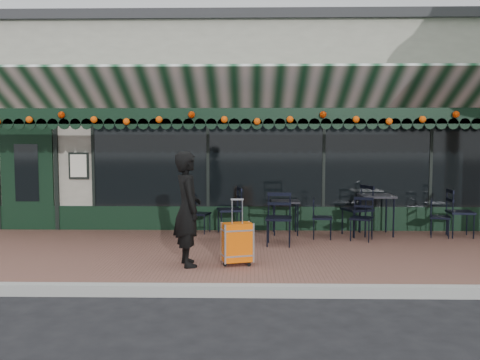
{
  "coord_description": "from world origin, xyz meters",
  "views": [
    {
      "loc": [
        -0.12,
        -6.55,
        2.03
      ],
      "look_at": [
        -0.28,
        1.6,
        1.39
      ],
      "focal_mm": 38.0,
      "sensor_mm": 36.0,
      "label": 1
    }
  ],
  "objects_px": {
    "chair_b_left": "(229,210)",
    "chair_a_left": "(357,210)",
    "cafe_table_a": "(376,199)",
    "chair_b_right": "(322,218)",
    "suitcase": "(237,243)",
    "chair_a_extra": "(460,213)",
    "cafe_table_b": "(285,204)",
    "chair_b_front": "(279,219)",
    "chair_a_front": "(362,219)",
    "chair_solo": "(200,214)",
    "chair_a_right": "(440,218)",
    "woman": "(188,209)"
  },
  "relations": [
    {
      "from": "chair_b_left",
      "to": "chair_a_left",
      "type": "bearing_deg",
      "value": 75.42
    },
    {
      "from": "cafe_table_a",
      "to": "chair_b_right",
      "type": "bearing_deg",
      "value": -160.67
    },
    {
      "from": "suitcase",
      "to": "chair_a_extra",
      "type": "bearing_deg",
      "value": 11.64
    },
    {
      "from": "cafe_table_b",
      "to": "chair_b_front",
      "type": "bearing_deg",
      "value": -99.83
    },
    {
      "from": "chair_a_left",
      "to": "chair_a_extra",
      "type": "bearing_deg",
      "value": 65.7
    },
    {
      "from": "chair_a_front",
      "to": "chair_b_front",
      "type": "xyz_separation_m",
      "value": [
        -1.58,
        -0.46,
        0.07
      ]
    },
    {
      "from": "chair_solo",
      "to": "chair_a_right",
      "type": "bearing_deg",
      "value": -78.66
    },
    {
      "from": "cafe_table_a",
      "to": "cafe_table_b",
      "type": "relative_size",
      "value": 1.18
    },
    {
      "from": "chair_a_left",
      "to": "chair_b_left",
      "type": "height_order",
      "value": "chair_a_left"
    },
    {
      "from": "chair_a_right",
      "to": "chair_solo",
      "type": "distance_m",
      "value": 4.72
    },
    {
      "from": "chair_a_right",
      "to": "chair_b_right",
      "type": "relative_size",
      "value": 0.98
    },
    {
      "from": "chair_a_left",
      "to": "chair_a_extra",
      "type": "height_order",
      "value": "chair_a_left"
    },
    {
      "from": "chair_a_front",
      "to": "cafe_table_b",
      "type": "bearing_deg",
      "value": 178.44
    },
    {
      "from": "woman",
      "to": "cafe_table_a",
      "type": "distance_m",
      "value": 4.28
    },
    {
      "from": "chair_a_right",
      "to": "cafe_table_a",
      "type": "bearing_deg",
      "value": 96.98
    },
    {
      "from": "woman",
      "to": "chair_b_right",
      "type": "xyz_separation_m",
      "value": [
        2.32,
        2.16,
        -0.47
      ]
    },
    {
      "from": "suitcase",
      "to": "chair_solo",
      "type": "distance_m",
      "value": 2.79
    },
    {
      "from": "woman",
      "to": "cafe_table_b",
      "type": "height_order",
      "value": "woman"
    },
    {
      "from": "chair_b_right",
      "to": "chair_b_front",
      "type": "xyz_separation_m",
      "value": [
        -0.87,
        -0.65,
        0.09
      ]
    },
    {
      "from": "chair_a_front",
      "to": "chair_b_front",
      "type": "height_order",
      "value": "chair_b_front"
    },
    {
      "from": "cafe_table_a",
      "to": "cafe_table_b",
      "type": "bearing_deg",
      "value": 177.97
    },
    {
      "from": "suitcase",
      "to": "chair_b_left",
      "type": "xyz_separation_m",
      "value": [
        -0.22,
        2.56,
        0.14
      ]
    },
    {
      "from": "chair_a_left",
      "to": "chair_a_front",
      "type": "height_order",
      "value": "chair_a_left"
    },
    {
      "from": "chair_a_left",
      "to": "chair_b_right",
      "type": "height_order",
      "value": "chair_a_left"
    },
    {
      "from": "chair_b_right",
      "to": "cafe_table_a",
      "type": "bearing_deg",
      "value": -63.03
    },
    {
      "from": "chair_b_left",
      "to": "chair_b_front",
      "type": "relative_size",
      "value": 1.0
    },
    {
      "from": "chair_a_front",
      "to": "chair_b_front",
      "type": "relative_size",
      "value": 0.86
    },
    {
      "from": "chair_a_front",
      "to": "chair_a_extra",
      "type": "relative_size",
      "value": 0.87
    },
    {
      "from": "chair_a_right",
      "to": "chair_b_right",
      "type": "height_order",
      "value": "chair_b_right"
    },
    {
      "from": "suitcase",
      "to": "chair_solo",
      "type": "bearing_deg",
      "value": 90.36
    },
    {
      "from": "woman",
      "to": "chair_b_left",
      "type": "xyz_separation_m",
      "value": [
        0.52,
        2.59,
        -0.38
      ]
    },
    {
      "from": "suitcase",
      "to": "chair_a_front",
      "type": "relative_size",
      "value": 1.22
    },
    {
      "from": "chair_b_front",
      "to": "woman",
      "type": "bearing_deg",
      "value": -128.59
    },
    {
      "from": "chair_a_left",
      "to": "chair_a_front",
      "type": "distance_m",
      "value": 0.53
    },
    {
      "from": "chair_a_front",
      "to": "woman",
      "type": "bearing_deg",
      "value": -123.57
    },
    {
      "from": "chair_b_left",
      "to": "cafe_table_b",
      "type": "bearing_deg",
      "value": 78.85
    },
    {
      "from": "chair_a_front",
      "to": "chair_b_front",
      "type": "bearing_deg",
      "value": -140.22
    },
    {
      "from": "cafe_table_a",
      "to": "chair_b_left",
      "type": "relative_size",
      "value": 0.84
    },
    {
      "from": "cafe_table_b",
      "to": "chair_a_extra",
      "type": "distance_m",
      "value": 3.4
    },
    {
      "from": "cafe_table_b",
      "to": "chair_a_left",
      "type": "distance_m",
      "value": 1.42
    },
    {
      "from": "cafe_table_b",
      "to": "chair_a_front",
      "type": "bearing_deg",
      "value": -24.95
    },
    {
      "from": "woman",
      "to": "chair_b_right",
      "type": "distance_m",
      "value": 3.2
    },
    {
      "from": "chair_a_extra",
      "to": "chair_b_front",
      "type": "distance_m",
      "value": 3.68
    },
    {
      "from": "cafe_table_a",
      "to": "chair_a_left",
      "type": "xyz_separation_m",
      "value": [
        -0.39,
        -0.06,
        -0.21
      ]
    },
    {
      "from": "woman",
      "to": "chair_a_front",
      "type": "distance_m",
      "value": 3.64
    },
    {
      "from": "chair_a_extra",
      "to": "chair_solo",
      "type": "height_order",
      "value": "chair_a_extra"
    },
    {
      "from": "woman",
      "to": "chair_b_front",
      "type": "xyz_separation_m",
      "value": [
        1.45,
        1.5,
        -0.38
      ]
    },
    {
      "from": "chair_a_extra",
      "to": "chair_b_front",
      "type": "bearing_deg",
      "value": 107.73
    },
    {
      "from": "woman",
      "to": "chair_a_right",
      "type": "xyz_separation_m",
      "value": [
        4.62,
        2.33,
        -0.47
      ]
    },
    {
      "from": "chair_b_right",
      "to": "chair_b_front",
      "type": "distance_m",
      "value": 1.09
    }
  ]
}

